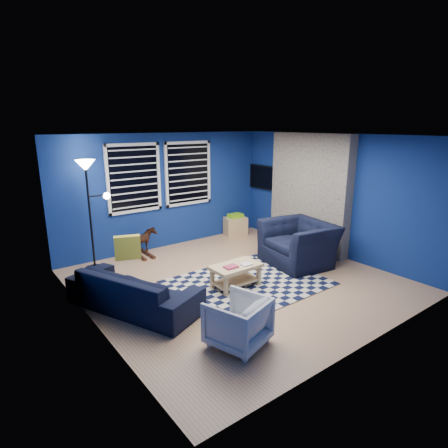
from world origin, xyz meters
The scene contains 18 objects.
floor centered at (0.00, 0.00, 0.00)m, with size 5.00×5.00×0.00m, color tan.
ceiling centered at (0.00, 0.00, 2.50)m, with size 5.00×5.00×0.00m, color white.
wall_back centered at (0.00, 2.50, 1.25)m, with size 5.00×5.00×0.00m, color navy.
wall_left centered at (-2.50, 0.00, 1.25)m, with size 5.00×5.00×0.00m, color navy.
wall_right centered at (2.50, 0.00, 1.25)m, with size 5.00×5.00×0.00m, color navy.
fireplace centered at (2.36, 0.50, 1.20)m, with size 0.65×2.00×2.50m.
window_left centered at (-0.75, 2.46, 1.60)m, with size 1.17×0.06×1.42m.
window_right centered at (0.55, 2.46, 1.60)m, with size 1.17×0.06×1.42m.
tv centered at (2.45, 2.00, 1.40)m, with size 0.07×1.00×0.58m.
rug centered at (0.08, -0.18, 0.01)m, with size 2.50×2.00×0.02m, color black.
sofa centered at (-1.86, 0.15, 0.30)m, with size 0.80×2.05×0.60m, color black.
armchair_big centered at (1.49, -0.06, 0.42)m, with size 1.13×1.29×0.84m, color black.
armchair_bent centered at (-1.23, -1.52, 0.31)m, with size 0.67×0.69×0.62m, color gray.
rocking_horse centered at (-0.77, 2.18, 0.33)m, with size 0.61×0.28×0.52m, color #482917.
coffee_table centered at (-0.19, -0.18, 0.29)m, with size 0.84×0.49×0.42m.
cabinet centered at (1.75, 2.25, 0.24)m, with size 0.60×0.47×0.53m.
floor_lamp centered at (-1.78, 2.13, 1.69)m, with size 0.56×0.35×2.06m.
throw_pillow centered at (-1.71, 0.67, 0.79)m, with size 0.40×0.12×0.38m, color gold.
Camera 1 is at (-3.87, -4.74, 2.69)m, focal length 30.00 mm.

